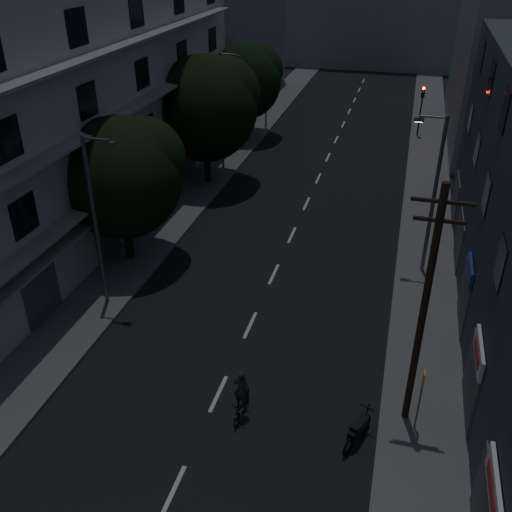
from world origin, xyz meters
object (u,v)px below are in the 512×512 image
at_px(utility_pole, 424,308).
at_px(motorcycle, 357,431).
at_px(bus_stop_sign, 421,390).
at_px(cyclist, 242,401).

distance_m(utility_pole, motorcycle, 4.89).
bearing_deg(utility_pole, bus_stop_sign, -55.00).
height_order(motorcycle, cyclist, cyclist).
relative_size(utility_pole, cyclist, 4.33).
distance_m(utility_pole, cyclist, 7.19).
height_order(utility_pole, motorcycle, utility_pole).
bearing_deg(motorcycle, cyclist, -160.74).
relative_size(bus_stop_sign, cyclist, 1.22).
bearing_deg(motorcycle, utility_pole, 65.40).
height_order(utility_pole, bus_stop_sign, utility_pole).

